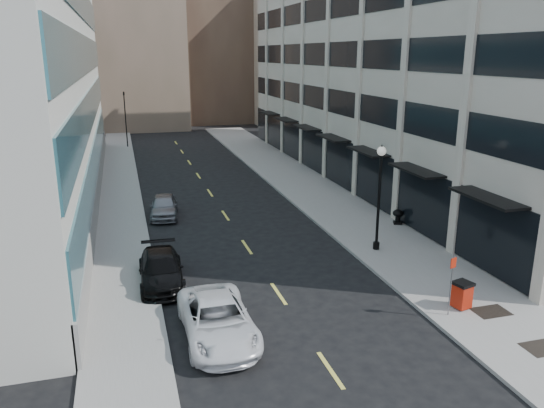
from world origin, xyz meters
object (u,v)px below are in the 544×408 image
car_black_pickup (161,270)px  car_silver_sedan (164,206)px  car_white_van (218,320)px  trash_bin (462,294)px  lamppost (379,189)px  sign_post (452,276)px  urn_planter (398,215)px  traffic_signal (124,95)px

car_black_pickup → car_silver_sedan: size_ratio=1.15×
car_white_van → car_black_pickup: bearing=106.3°
trash_bin → lamppost: bearing=77.3°
car_black_pickup → trash_bin: bearing=-26.0°
car_white_van → lamppost: lamppost is taller
sign_post → urn_planter: (3.80, 10.98, -1.10)m
sign_post → urn_planter: 11.67m
traffic_signal → urn_planter: size_ratio=7.86×
car_silver_sedan → urn_planter: size_ratio=4.68×
car_black_pickup → sign_post: sign_post is taller
car_white_van → car_black_pickup: (-1.60, 5.38, -0.05)m
traffic_signal → lamppost: (11.90, -36.53, -2.30)m
traffic_signal → car_silver_sedan: (1.70, -27.15, -5.01)m
traffic_signal → trash_bin: 45.49m
trash_bin → sign_post: size_ratio=0.43×
car_black_pickup → urn_planter: 15.11m
car_black_pickup → trash_bin: (11.44, -5.99, 0.06)m
car_black_pickup → car_silver_sedan: car_silver_sedan is taller
traffic_signal → sign_post: size_ratio=2.71×
traffic_signal → car_black_pickup: size_ratio=1.47×
traffic_signal → lamppost: size_ratio=1.25×
sign_post → car_silver_sedan: bearing=102.7°
traffic_signal → car_white_van: traffic_signal is taller
car_black_pickup → car_silver_sedan: (1.00, 10.42, 0.02)m
lamppost → sign_post: (-0.60, -7.43, -1.63)m
lamppost → sign_post: lamppost is taller
traffic_signal → car_white_van: bearing=-86.9°
car_silver_sedan → urn_planter: bearing=-17.5°
car_silver_sedan → trash_bin: bearing=-51.5°
sign_post → urn_planter: bearing=53.9°
sign_post → lamppost: bearing=68.3°
car_white_van → lamppost: (9.60, 6.43, 2.68)m
car_black_pickup → lamppost: lamppost is taller
urn_planter → lamppost: bearing=-132.1°
sign_post → car_black_pickup: bearing=131.9°
car_silver_sedan → lamppost: bearing=-36.6°
trash_bin → sign_post: bearing=-169.4°
traffic_signal → lamppost: traffic_signal is taller
car_white_van → car_black_pickup: 5.62m
sign_post → traffic_signal: bearing=87.4°
traffic_signal → car_black_pickup: 37.92m
car_silver_sedan → traffic_signal: bearing=99.6°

